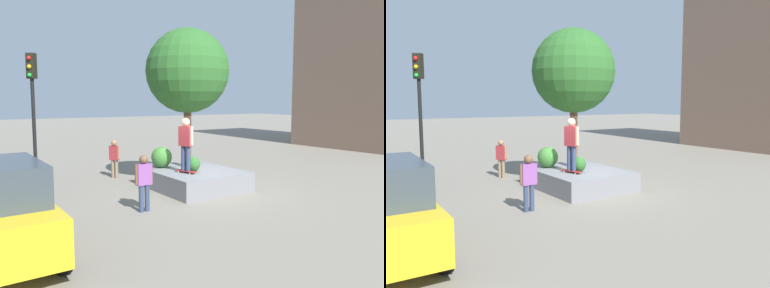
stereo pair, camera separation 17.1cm
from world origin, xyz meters
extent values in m
plane|color=gray|center=(0.00, 0.00, 0.00)|extent=(120.00, 120.00, 0.00)
cube|color=gray|center=(0.49, 0.07, 0.33)|extent=(3.46, 2.76, 0.65)
cylinder|color=brown|center=(1.00, -0.08, 1.97)|extent=(0.28, 0.28, 2.64)
sphere|color=#2D6628|center=(1.00, -0.08, 4.11)|extent=(2.98, 2.98, 2.98)
sphere|color=#2D6628|center=(0.13, 0.29, 0.91)|extent=(0.51, 0.51, 0.51)
sphere|color=#3D7A33|center=(1.45, 0.75, 1.03)|extent=(0.75, 0.75, 0.75)
cube|color=#A51E1E|center=(0.06, 0.62, 0.71)|extent=(0.83, 0.40, 0.02)
sphere|color=beige|center=(0.29, 0.76, 0.68)|extent=(0.06, 0.06, 0.06)
sphere|color=beige|center=(0.33, 0.60, 0.68)|extent=(0.06, 0.06, 0.06)
sphere|color=beige|center=(-0.21, 0.64, 0.68)|extent=(0.06, 0.06, 0.06)
sphere|color=beige|center=(-0.17, 0.47, 0.68)|extent=(0.06, 0.06, 0.06)
cylinder|color=navy|center=(-0.03, 0.59, 1.14)|extent=(0.15, 0.15, 0.83)
cylinder|color=navy|center=(0.16, 0.65, 1.14)|extent=(0.15, 0.15, 0.83)
cube|color=#B23338|center=(0.06, 0.62, 1.88)|extent=(0.51, 0.34, 0.65)
cylinder|color=#D8AD8C|center=(-0.17, 0.54, 1.90)|extent=(0.10, 0.10, 0.62)
cylinder|color=#D8AD8C|center=(0.30, 0.70, 1.90)|extent=(0.10, 0.10, 0.62)
sphere|color=#D8AD8C|center=(0.06, 0.62, 2.35)|extent=(0.27, 0.27, 0.27)
cylinder|color=black|center=(-1.20, 5.79, 0.35)|extent=(0.71, 0.21, 0.70)
cylinder|color=black|center=(-3.85, 5.81, 0.35)|extent=(0.71, 0.21, 0.70)
cylinder|color=black|center=(3.40, 4.65, 1.90)|extent=(0.12, 0.12, 3.79)
cube|color=black|center=(3.40, 4.65, 4.22)|extent=(0.36, 0.37, 0.85)
sphere|color=red|center=(3.29, 4.75, 4.46)|extent=(0.14, 0.14, 0.14)
sphere|color=gold|center=(3.29, 4.75, 4.18)|extent=(0.14, 0.14, 0.14)
sphere|color=green|center=(3.29, 4.75, 3.90)|extent=(0.14, 0.14, 0.14)
cylinder|color=#847056|center=(3.73, 1.67, 0.36)|extent=(0.13, 0.13, 0.72)
cylinder|color=#847056|center=(3.59, 1.59, 0.36)|extent=(0.13, 0.13, 0.72)
cube|color=#B23338|center=(3.66, 1.63, 1.00)|extent=(0.44, 0.36, 0.56)
cylinder|color=#9E7251|center=(3.84, 1.74, 1.02)|extent=(0.09, 0.09, 0.53)
cylinder|color=#9E7251|center=(3.48, 1.52, 1.02)|extent=(0.09, 0.09, 0.53)
sphere|color=#9E7251|center=(3.66, 1.63, 1.40)|extent=(0.23, 0.23, 0.23)
cylinder|color=navy|center=(-1.23, 2.75, 0.38)|extent=(0.14, 0.14, 0.75)
cylinder|color=navy|center=(-1.23, 2.93, 0.38)|extent=(0.14, 0.14, 0.75)
cube|color=#8C4C99|center=(-1.23, 2.84, 1.04)|extent=(0.19, 0.43, 0.59)
cylinder|color=brown|center=(-1.22, 2.62, 1.06)|extent=(0.09, 0.09, 0.55)
cylinder|color=brown|center=(-1.23, 3.06, 1.06)|extent=(0.09, 0.09, 0.55)
sphere|color=brown|center=(-1.23, 2.84, 1.46)|extent=(0.24, 0.24, 0.24)
camera|label=1|loc=(-10.56, 7.61, 3.03)|focal=36.10mm
camera|label=2|loc=(-10.66, 7.47, 3.03)|focal=36.10mm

